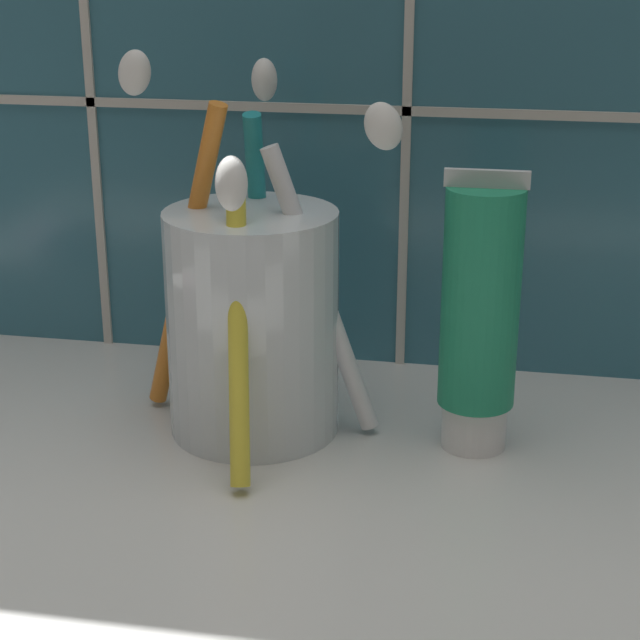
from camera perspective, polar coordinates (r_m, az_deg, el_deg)
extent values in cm
cube|color=silver|center=(46.65, -0.52, -11.60)|extent=(70.88, 37.08, 2.00)
cube|color=#336B7F|center=(58.38, 3.09, 16.30)|extent=(80.88, 1.50, 43.36)
cube|color=beige|center=(58.12, 2.88, 11.12)|extent=(80.88, 0.24, 0.50)
cube|color=beige|center=(61.73, -12.47, 16.08)|extent=(0.50, 0.24, 43.36)
cube|color=beige|center=(57.33, 4.80, 16.19)|extent=(0.50, 0.24, 43.36)
cylinder|color=silver|center=(51.94, -3.60, -0.17)|extent=(8.35, 8.35, 11.12)
cylinder|color=white|center=(50.85, 0.08, 1.51)|extent=(5.75, 1.23, 14.11)
ellipsoid|color=white|center=(48.65, 3.40, 10.28)|extent=(2.40, 1.43, 2.64)
cylinder|color=teal|center=(54.80, -3.17, 3.48)|extent=(1.31, 4.87, 15.18)
ellipsoid|color=white|center=(55.21, -2.99, 12.68)|extent=(1.49, 2.30, 2.56)
cylinder|color=orange|center=(52.70, -7.16, 3.10)|extent=(5.45, 2.91, 15.96)
ellipsoid|color=white|center=(52.57, -9.86, 12.86)|extent=(2.57, 2.05, 2.59)
cylinder|color=yellow|center=(47.61, -4.40, -0.58)|extent=(2.31, 6.18, 13.05)
ellipsoid|color=white|center=(42.54, -4.75, 7.28)|extent=(1.83, 2.64, 2.68)
cylinder|color=white|center=(52.25, 8.21, -5.47)|extent=(3.09, 3.09, 2.29)
cylinder|color=#1E8C60|center=(49.86, 8.56, 1.15)|extent=(3.64, 3.64, 10.44)
cube|color=silver|center=(48.36, 8.91, 7.46)|extent=(3.82, 0.36, 0.80)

